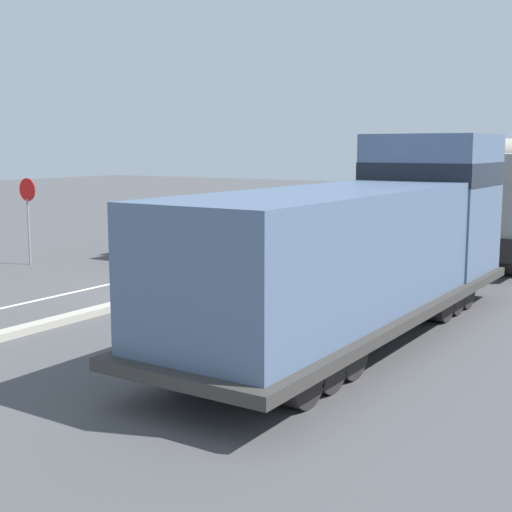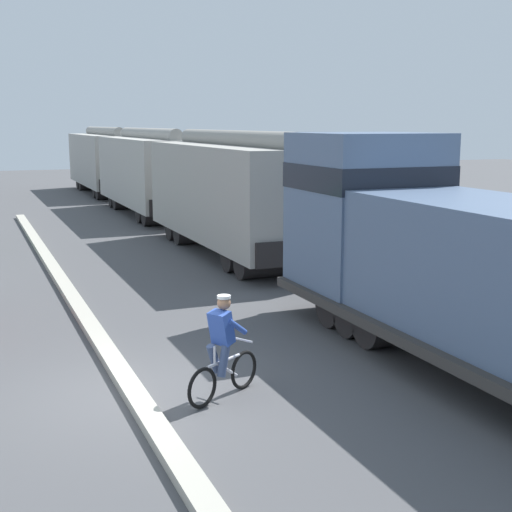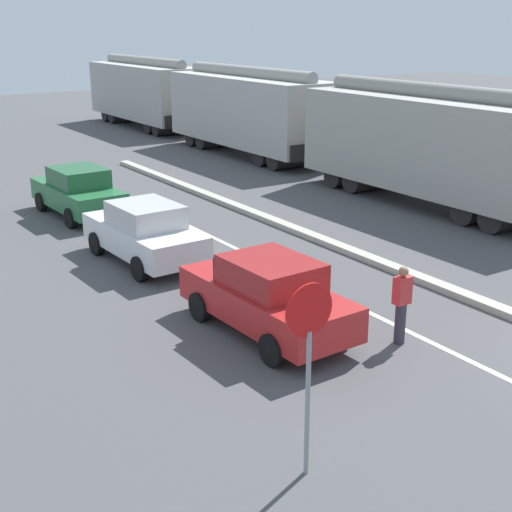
{
  "view_description": "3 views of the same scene",
  "coord_description": "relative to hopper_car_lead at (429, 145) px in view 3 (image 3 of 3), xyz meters",
  "views": [
    {
      "loc": [
        12.06,
        -14.71,
        3.88
      ],
      "look_at": [
        1.94,
        0.83,
        1.05
      ],
      "focal_mm": 50.0,
      "sensor_mm": 36.0,
      "label": 1
    },
    {
      "loc": [
        -2.32,
        -11.08,
        4.41
      ],
      "look_at": [
        2.88,
        1.63,
        1.84
      ],
      "focal_mm": 50.0,
      "sensor_mm": 36.0,
      "label": 2
    },
    {
      "loc": [
        -12.49,
        -6.0,
        6.12
      ],
      "look_at": [
        -3.99,
        6.99,
        1.02
      ],
      "focal_mm": 50.0,
      "sensor_mm": 36.0,
      "label": 3
    }
  ],
  "objects": [
    {
      "name": "hopper_car_lead",
      "position": [
        0.0,
        0.0,
        0.0
      ],
      "size": [
        2.9,
        10.6,
        4.18
      ],
      "color": "#9E9B93",
      "rests_on": "ground"
    },
    {
      "name": "parked_car_red",
      "position": [
        -10.85,
        -6.06,
        -1.26
      ],
      "size": [
        1.96,
        4.26,
        1.62
      ],
      "color": "red",
      "rests_on": "ground"
    },
    {
      "name": "parked_car_green",
      "position": [
        -10.81,
        5.13,
        -1.26
      ],
      "size": [
        1.99,
        4.28,
        1.62
      ],
      "color": "#286B3D",
      "rests_on": "ground"
    },
    {
      "name": "parked_car_white",
      "position": [
        -11.01,
        -0.46,
        -1.26
      ],
      "size": [
        1.97,
        4.27,
        1.62
      ],
      "color": "silver",
      "rests_on": "ground"
    },
    {
      "name": "median_curb",
      "position": [
        -5.98,
        -5.27,
        -2.0
      ],
      "size": [
        0.36,
        36.0,
        0.16
      ],
      "primitive_type": "cube",
      "color": "#B2AD9E",
      "rests_on": "ground"
    },
    {
      "name": "pedestrian_by_cars",
      "position": [
        -8.94,
        -7.94,
        -1.23
      ],
      "size": [
        0.34,
        0.22,
        1.62
      ],
      "color": "#33333D",
      "rests_on": "ground"
    },
    {
      "name": "hopper_car_middle",
      "position": [
        0.0,
        11.6,
        0.0
      ],
      "size": [
        2.9,
        10.6,
        4.18
      ],
      "color": "#ACA9A2",
      "rests_on": "ground"
    },
    {
      "name": "hopper_car_trailing",
      "position": [
        0.0,
        23.2,
        0.0
      ],
      "size": [
        2.9,
        10.6,
        4.18
      ],
      "color": "#A9A69F",
      "rests_on": "ground"
    },
    {
      "name": "stop_sign",
      "position": [
        -13.11,
        -10.37,
        -0.05
      ],
      "size": [
        0.76,
        0.08,
        2.88
      ],
      "color": "gray",
      "rests_on": "ground"
    },
    {
      "name": "lane_stripe",
      "position": [
        -8.38,
        -5.27,
        -2.07
      ],
      "size": [
        0.14,
        36.0,
        0.01
      ],
      "primitive_type": "cube",
      "color": "silver",
      "rests_on": "ground"
    }
  ]
}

